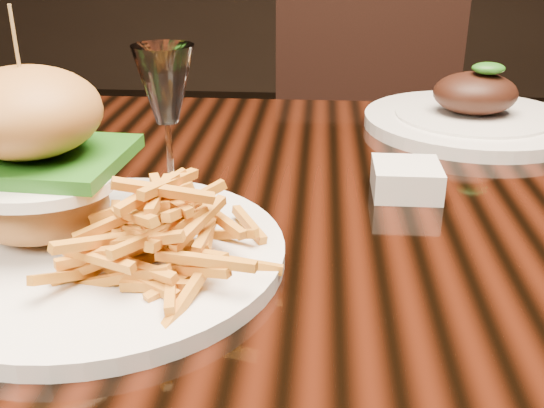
# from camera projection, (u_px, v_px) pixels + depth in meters

# --- Properties ---
(dining_table) EXTENTS (1.60, 0.90, 0.75)m
(dining_table) POSITION_uv_depth(u_px,v_px,m) (333.00, 275.00, 0.69)
(dining_table) COLOR black
(dining_table) RESTS_ON ground
(burger_plate) EXTENTS (0.33, 0.33, 0.22)m
(burger_plate) POSITION_uv_depth(u_px,v_px,m) (86.00, 202.00, 0.54)
(burger_plate) COLOR silver
(burger_plate) RESTS_ON dining_table
(ramekin) EXTENTS (0.09, 0.09, 0.03)m
(ramekin) POSITION_uv_depth(u_px,v_px,m) (406.00, 179.00, 0.70)
(ramekin) COLOR silver
(ramekin) RESTS_ON dining_table
(wine_glass) EXTENTS (0.06, 0.06, 0.17)m
(wine_glass) POSITION_uv_depth(u_px,v_px,m) (165.00, 91.00, 0.63)
(wine_glass) COLOR white
(wine_glass) RESTS_ON dining_table
(water_tumbler) EXTENTS (0.07, 0.07, 0.10)m
(water_tumbler) POSITION_uv_depth(u_px,v_px,m) (57.00, 127.00, 0.77)
(water_tumbler) COLOR white
(water_tumbler) RESTS_ON dining_table
(far_dish) EXTENTS (0.31, 0.31, 0.10)m
(far_dish) POSITION_uv_depth(u_px,v_px,m) (472.00, 116.00, 0.92)
(far_dish) COLOR silver
(far_dish) RESTS_ON dining_table
(chair_far) EXTENTS (0.46, 0.47, 0.95)m
(chair_far) POSITION_uv_depth(u_px,v_px,m) (367.00, 140.00, 1.55)
(chair_far) COLOR black
(chair_far) RESTS_ON ground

